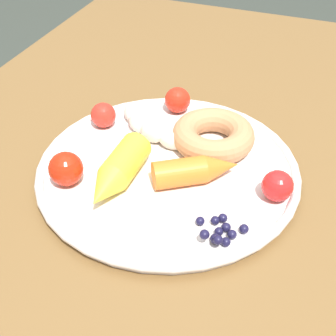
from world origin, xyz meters
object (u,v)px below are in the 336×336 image
carrot_orange (196,170)px  dining_table (207,199)px  plate (168,170)px  banana (156,131)px  tomato_mid (177,100)px  tomato_extra (103,115)px  donut (217,136)px  tomato_near (66,169)px  blueberry_pile (220,231)px  tomato_far (277,186)px  carrot_yellow (117,173)px

carrot_orange → dining_table: bearing=-178.5°
plate → banana: bearing=-145.3°
plate → tomato_mid: (-0.14, -0.04, 0.02)m
plate → tomato_extra: (-0.06, -0.12, 0.02)m
plate → donut: bearing=146.4°
tomato_near → banana: bearing=151.8°
plate → tomato_extra: size_ratio=9.37×
blueberry_pile → tomato_far: 0.10m
carrot_yellow → tomato_extra: (-0.11, -0.08, -0.00)m
blueberry_pile → tomato_extra: size_ratio=1.64×
banana → tomato_extra: tomato_extra is taller
carrot_yellow → donut: 0.15m
tomato_mid → plate: bearing=14.8°
tomato_near → blueberry_pile: bearing=84.5°
tomato_far → tomato_extra: size_ratio=1.05×
tomato_far → banana: bearing=-109.5°
banana → donut: 0.09m
tomato_mid → dining_table: bearing=45.2°
donut → dining_table: bearing=-28.4°
tomato_extra → blueberry_pile: bearing=55.6°
dining_table → tomato_far: (0.07, 0.10, 0.11)m
plate → carrot_orange: 0.05m
donut → blueberry_pile: bearing=17.8°
plate → tomato_far: 0.15m
dining_table → tomato_extra: bearing=-89.8°
tomato_far → carrot_yellow: bearing=-76.1°
tomato_extra → tomato_far: bearing=76.0°
dining_table → tomato_mid: size_ratio=28.02×
dining_table → carrot_yellow: bearing=-37.5°
carrot_orange → tomato_near: tomato_near is taller
carrot_yellow → blueberry_pile: (0.04, 0.14, -0.01)m
tomato_extra → dining_table: bearing=90.2°
blueberry_pile → tomato_near: size_ratio=1.38×
carrot_yellow → blueberry_pile: carrot_yellow is taller
carrot_yellow → tomato_far: bearing=103.9°
banana → blueberry_pile: 0.20m
dining_table → banana: bearing=-88.3°
dining_table → tomato_extra: tomato_extra is taller
plate → tomato_mid: tomato_mid is taller
banana → carrot_orange: bearing=49.9°
tomato_extra → banana: bearing=88.7°
blueberry_pile → dining_table: bearing=-159.6°
plate → tomato_mid: size_ratio=8.77×
carrot_yellow → tomato_mid: carrot_yellow is taller
carrot_orange → carrot_yellow: (0.04, -0.09, 0.00)m
plate → blueberry_pile: (0.09, 0.10, 0.01)m
donut → blueberry_pile: donut is taller
dining_table → tomato_near: tomato_near is taller
banana → tomato_mid: (-0.08, 0.00, 0.01)m
carrot_orange → tomato_near: bearing=-68.5°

